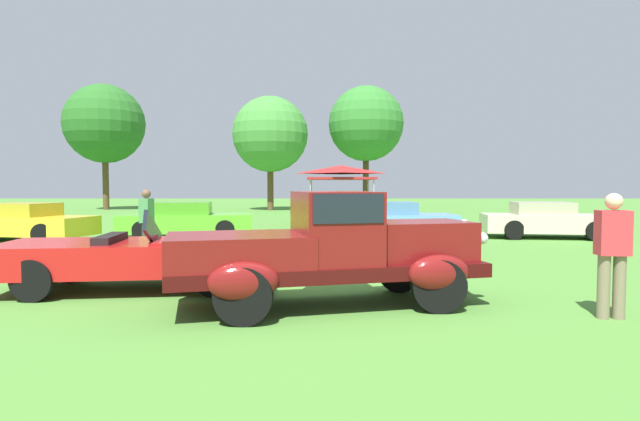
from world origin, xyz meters
name	(u,v)px	position (x,y,z in m)	size (l,w,h in m)	color
ground_plane	(315,301)	(0.00, 0.00, 0.00)	(120.00, 120.00, 0.00)	#4C8433
feature_pickup_truck	(328,248)	(0.19, -0.32, 0.87)	(4.80, 2.61, 1.70)	#400B0B
neighbor_convertible	(143,256)	(-2.98, 0.90, 0.58)	(4.70, 2.21, 1.40)	red
show_car_yellow	(24,222)	(-9.41, 8.45, 0.60)	(4.47, 2.63, 1.22)	yellow
show_car_lime	(184,220)	(-4.54, 9.45, 0.60)	(4.61, 2.27, 1.22)	#60C62D
show_car_skyblue	(388,220)	(2.43, 9.41, 0.60)	(4.48, 2.04, 1.22)	#669EDB
show_car_cream	(544,220)	(7.74, 9.35, 0.60)	(4.37, 2.26, 1.22)	beige
spectator_near_truck	(610,251)	(3.96, -1.03, 0.91)	(0.42, 0.27, 1.69)	#7F7056
spectator_between_cars	(145,221)	(-4.28, 4.82, 0.91)	(0.27, 0.42, 1.69)	#383838
canopy_tent_left_field	(339,172)	(1.01, 15.48, 2.42)	(3.06, 3.06, 2.71)	#B7B7BC
treeline_far_left	(103,124)	(-15.67, 29.23, 6.25)	(5.72, 5.72, 9.13)	brown
treeline_mid_left	(269,135)	(-3.50, 28.33, 5.40)	(5.38, 5.38, 8.11)	brown
treeline_center	(364,124)	(3.40, 29.14, 6.24)	(5.45, 5.45, 8.99)	#47331E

